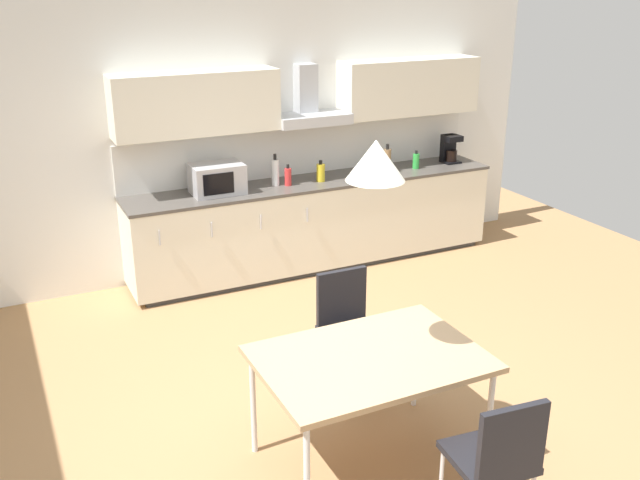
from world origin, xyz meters
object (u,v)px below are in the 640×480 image
Objects in this scene: dining_table at (370,363)px; chair_near_right at (498,453)px; bottle_white at (275,172)px; bottle_red at (288,176)px; microwave at (217,179)px; chair_far_right at (347,319)px; pendant_lamp at (376,160)px; bottle_yellow at (321,172)px; coffee_maker at (450,149)px; bottle_green at (416,161)px; bottle_brown at (387,160)px.

dining_table is 0.90m from chair_near_right.
bottle_white reaches higher than bottle_red.
microwave is 0.55× the size of chair_far_right.
bottle_yellow is at bearing 69.43° from pendant_lamp.
coffee_maker is 0.94× the size of pendant_lamp.
bottle_yellow is at bearing -1.20° from bottle_red.
coffee_maker is 1.94m from bottle_red.
dining_table is at bearing 0.00° from pendant_lamp.
chair_far_right is (-0.82, -2.13, -0.46)m from bottle_yellow.
coffee_maker reaches higher than bottle_green.
microwave is 2.64m from coffee_maker.
bottle_brown is at bearing 57.73° from pendant_lamp.
microwave is 0.59m from bottle_white.
bottle_yellow is 0.24× the size of chair_near_right.
bottle_green is 0.91× the size of bottle_yellow.
microwave is at bearing 93.28° from chair_near_right.
bottle_red is at bearing 179.54° from bottle_brown.
bottle_yellow reaches higher than dining_table.
chair_near_right is at bearing -117.06° from bottle_green.
bottle_yellow is at bearing 179.87° from bottle_brown.
coffee_maker is 0.97× the size of bottle_white.
chair_near_right is (0.29, -0.84, -0.16)m from dining_table.
bottle_green is (-0.48, -0.07, -0.07)m from coffee_maker.
bottle_green is at bearing -0.03° from bottle_red.
bottle_white is at bearing 84.51° from chair_near_right.
microwave is at bearing 177.26° from bottle_yellow.
bottle_brown is 0.96× the size of bottle_white.
coffee_maker is 4.09m from dining_table.
bottle_white is 0.13m from bottle_red.
bottle_red is (0.11, -0.06, -0.04)m from bottle_white.
pendant_lamp reaches higher than dining_table.
coffee_maker is at bearing 5.34° from bottle_brown.
chair_far_right is at bearing -83.98° from microwave.
coffee_maker is at bearing 48.34° from pendant_lamp.
pendant_lamp reaches higher than bottle_red.
chair_near_right is (-1.59, -3.80, -0.50)m from bottle_brown.
bottle_green is at bearing -171.64° from coffee_maker.
bottle_red is 0.65× the size of pendant_lamp.
pendant_lamp is at bearing -102.24° from bottle_white.
bottle_red is 0.98× the size of bottle_yellow.
bottle_brown is 1.56× the size of bottle_green.
pendant_lamp is at bearing -122.27° from bottle_brown.
coffee_maker is 1.42× the size of bottle_yellow.
bottle_green is 1.47m from bottle_red.
dining_table is at bearing -104.44° from bottle_red.
pendant_lamp is at bearing -104.44° from bottle_red.
dining_table is at bearing -126.89° from bottle_green.
bottle_red is at bearing -28.46° from bottle_white.
dining_table is at bearing -110.57° from bottle_yellow.
bottle_yellow is 3.30m from pendant_lamp.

